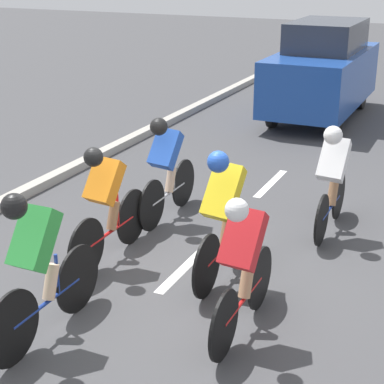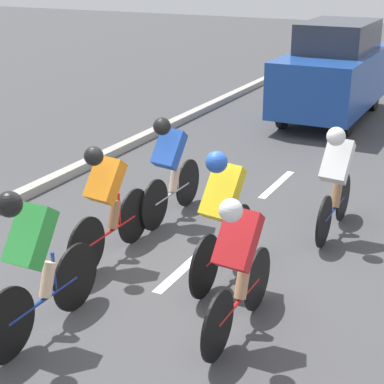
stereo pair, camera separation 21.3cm
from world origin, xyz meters
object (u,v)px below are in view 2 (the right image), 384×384
Objects in this scene: cyclist_blue at (170,165)px; cyclist_green at (34,260)px; cyclist_red at (238,262)px; cyclist_orange at (107,200)px; cyclist_yellow at (222,212)px; cyclist_white at (336,177)px; support_car at (334,71)px.

cyclist_blue is 0.96× the size of cyclist_green.
cyclist_red is 0.95× the size of cyclist_orange.
cyclist_green reaches higher than cyclist_blue.
cyclist_yellow reaches higher than cyclist_white.
cyclist_yellow is at bearing -58.46° from cyclist_red.
cyclist_blue is 3.13m from cyclist_green.
cyclist_orange is at bearing 41.31° from cyclist_white.
cyclist_white is (-0.20, -2.73, 0.02)m from cyclist_red.
support_car is (0.91, -8.03, 0.22)m from cyclist_yellow.
cyclist_green reaches higher than cyclist_orange.
cyclist_blue is at bearing -85.05° from cyclist_green.
support_car is at bearing -91.07° from cyclist_green.
cyclist_yellow is at bearing 96.44° from support_car.
cyclist_yellow is 1.03× the size of cyclist_white.
cyclist_red is 2.14m from cyclist_orange.
cyclist_orange is at bearing 5.31° from cyclist_yellow.
cyclist_blue is 2.19m from cyclist_white.
cyclist_blue is at bearing -91.57° from cyclist_orange.
cyclist_green is 1.04× the size of cyclist_yellow.
cyclist_blue is at bearing -44.13° from cyclist_yellow.
cyclist_green is at bearing 26.96° from cyclist_red.
cyclist_yellow is (0.58, -0.94, 0.05)m from cyclist_red.
cyclist_white reaches higher than cyclist_red.
cyclist_green is 0.42× the size of support_car.
cyclist_red reaches higher than cyclist_blue.
cyclist_red is 0.40× the size of support_car.
cyclist_orange is at bearing 86.54° from support_car.
cyclist_blue is 1.45m from cyclist_orange.
cyclist_white is (-1.87, -3.58, -0.02)m from cyclist_green.
cyclist_white is at bearing -167.72° from cyclist_blue.
support_car reaches higher than cyclist_white.
cyclist_green is at bearing 62.42° from cyclist_white.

